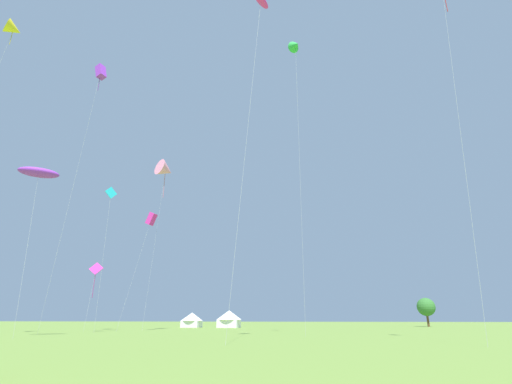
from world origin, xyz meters
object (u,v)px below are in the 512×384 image
at_px(kite_pink_delta, 165,170).
at_px(festival_tent_left, 192,319).
at_px(tree_distant_left, 426,307).
at_px(kite_magenta_box, 151,219).
at_px(kite_magenta_diamond, 96,271).
at_px(kite_green_delta, 295,46).
at_px(kite_yellow_delta, 13,29).
at_px(kite_purple_box, 101,72).
at_px(kite_magenta_parafoil, 261,1).
at_px(kite_purple_parafoil, 39,173).
at_px(kite_cyan_diamond, 111,196).
at_px(festival_tent_right, 229,318).

bearing_deg(kite_pink_delta, festival_tent_left, 93.43).
bearing_deg(kite_pink_delta, tree_distant_left, 38.07).
xyz_separation_m(kite_magenta_box, kite_magenta_diamond, (-4.98, -3.85, -7.54)).
distance_m(kite_green_delta, kite_yellow_delta, 31.71).
bearing_deg(kite_purple_box, kite_magenta_diamond, 90.46).
distance_m(kite_magenta_parafoil, kite_magenta_box, 31.96).
relative_size(kite_pink_delta, kite_purple_box, 0.72).
distance_m(kite_pink_delta, kite_magenta_diamond, 17.82).
bearing_deg(kite_magenta_diamond, kite_green_delta, -14.63).
distance_m(kite_purple_parafoil, kite_cyan_diamond, 13.20).
bearing_deg(kite_magenta_box, kite_cyan_diamond, -126.94).
bearing_deg(kite_magenta_parafoil, festival_tent_right, 106.56).
bearing_deg(kite_magenta_parafoil, kite_magenta_box, 131.83).
xyz_separation_m(kite_magenta_parafoil, kite_green_delta, (2.56, 10.54, 3.53)).
xyz_separation_m(kite_purple_parafoil, kite_purple_box, (-1.53, 8.78, 18.32)).
distance_m(kite_green_delta, festival_tent_right, 47.25).
xyz_separation_m(kite_magenta_box, festival_tent_left, (-0.66, 21.50, -13.41)).
bearing_deg(kite_magenta_box, kite_magenta_diamond, -142.28).
bearing_deg(kite_magenta_parafoil, tree_distant_left, 66.61).
relative_size(kite_purple_parafoil, kite_magenta_diamond, 1.86).
height_order(kite_purple_parafoil, kite_purple_box, kite_purple_box).
height_order(kite_cyan_diamond, festival_tent_left, kite_cyan_diamond).
height_order(kite_pink_delta, kite_magenta_diamond, kite_pink_delta).
xyz_separation_m(kite_magenta_diamond, tree_distant_left, (48.99, 40.08, -3.54)).
relative_size(festival_tent_right, tree_distant_left, 0.82).
distance_m(kite_magenta_diamond, kite_yellow_delta, 29.32).
bearing_deg(kite_green_delta, kite_pink_delta, 148.52).
height_order(kite_magenta_parafoil, kite_magenta_box, kite_magenta_parafoil).
bearing_deg(kite_cyan_diamond, kite_magenta_parafoil, -35.86).
bearing_deg(kite_green_delta, festival_tent_right, 115.35).
distance_m(kite_cyan_diamond, kite_yellow_delta, 21.52).
bearing_deg(tree_distant_left, kite_cyan_diamond, -139.23).
height_order(kite_yellow_delta, tree_distant_left, kite_yellow_delta).
xyz_separation_m(kite_green_delta, kite_yellow_delta, (-30.44, -8.83, -0.81)).
bearing_deg(kite_green_delta, kite_magenta_parafoil, -103.66).
bearing_deg(festival_tent_right, kite_pink_delta, -106.85).
relative_size(kite_green_delta, kite_purple_box, 0.97).
bearing_deg(festival_tent_left, tree_distant_left, 18.25).
xyz_separation_m(kite_magenta_parafoil, kite_purple_box, (-24.04, 12.19, 4.32)).
bearing_deg(kite_purple_parafoil, kite_magenta_diamond, 96.38).
height_order(kite_green_delta, tree_distant_left, kite_green_delta).
distance_m(kite_magenta_box, kite_purple_box, 21.21).
bearing_deg(tree_distant_left, kite_purple_parafoil, -131.19).
relative_size(kite_purple_parafoil, kite_magenta_parafoil, 0.53).
height_order(kite_green_delta, kite_purple_box, kite_purple_box).
relative_size(kite_pink_delta, kite_cyan_diamond, 1.35).
bearing_deg(festival_tent_left, festival_tent_right, -0.00).
bearing_deg(festival_tent_right, kite_magenta_parafoil, -73.44).
relative_size(kite_magenta_parafoil, kite_magenta_diamond, 3.51).
distance_m(kite_magenta_box, kite_magenta_diamond, 9.82).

